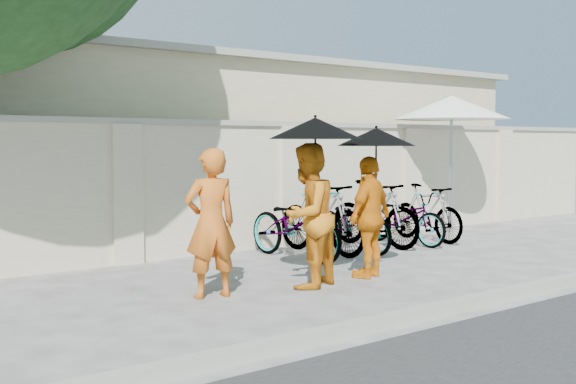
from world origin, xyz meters
TOP-DOWN VIEW (x-y plane):
  - ground at (0.00, 0.00)m, footprint 80.00×80.00m
  - kerb at (0.00, -1.70)m, footprint 40.00×0.16m
  - compound_wall at (1.00, 3.20)m, footprint 20.00×0.30m
  - building_behind at (2.00, 7.00)m, footprint 14.00×6.00m
  - monk_left at (-1.26, 0.44)m, footprint 0.67×0.51m
  - monk_center at (-0.05, 0.20)m, footprint 1.02×0.91m
  - parasol_center at (-0.00, 0.12)m, footprint 1.11×1.11m
  - monk_right at (0.99, 0.19)m, footprint 0.99×0.63m
  - parasol_right at (1.01, 0.11)m, footprint 1.00×1.00m
  - patio_umbrella at (5.42, 2.44)m, footprint 2.65×2.65m
  - bike_0 at (1.17, 1.91)m, footprint 0.76×1.98m
  - bike_1 at (1.77, 2.02)m, footprint 0.60×1.92m
  - bike_2 at (2.37, 1.92)m, footprint 0.73×1.82m
  - bike_3 at (2.98, 2.05)m, footprint 0.68×1.88m
  - bike_4 at (3.58, 1.94)m, footprint 0.69×1.77m
  - bike_5 at (4.18, 1.96)m, footprint 0.59×1.70m

SIDE VIEW (x-z plane):
  - ground at x=0.00m, z-range 0.00..0.00m
  - kerb at x=0.00m, z-range 0.00..0.12m
  - bike_4 at x=3.58m, z-range 0.00..0.91m
  - bike_2 at x=2.37m, z-range 0.00..0.94m
  - bike_5 at x=4.18m, z-range 0.00..1.01m
  - bike_0 at x=1.17m, z-range 0.00..1.03m
  - bike_3 at x=2.98m, z-range 0.00..1.11m
  - bike_1 at x=1.77m, z-range 0.00..1.14m
  - monk_right at x=0.99m, z-range 0.00..1.56m
  - monk_left at x=-1.26m, z-range 0.00..1.68m
  - monk_center at x=-0.05m, z-range 0.00..1.73m
  - compound_wall at x=1.00m, z-range 0.00..2.00m
  - building_behind at x=2.00m, z-range 0.00..3.20m
  - parasol_right at x=1.01m, z-range 1.29..2.32m
  - parasol_center at x=0.00m, z-range 1.38..2.43m
  - patio_umbrella at x=5.42m, z-range 1.05..3.67m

